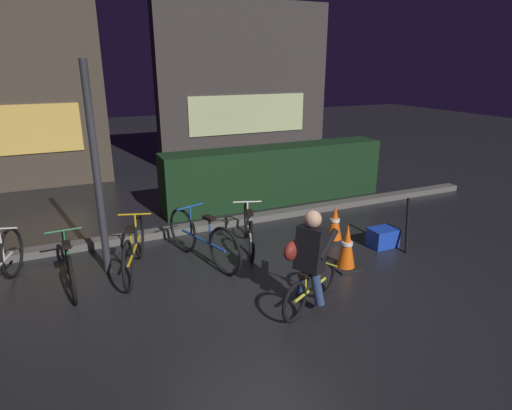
{
  "coord_description": "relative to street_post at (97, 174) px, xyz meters",
  "views": [
    {
      "loc": [
        -2.18,
        -4.61,
        2.81
      ],
      "look_at": [
        0.2,
        0.6,
        0.9
      ],
      "focal_mm": 29.91,
      "sensor_mm": 36.0,
      "label": 1
    }
  ],
  "objects": [
    {
      "name": "closed_umbrella",
      "position": [
        4.38,
        -1.15,
        -1.03
      ],
      "size": [
        0.23,
        0.3,
        0.82
      ],
      "primitive_type": "cylinder",
      "rotation": [
        0.0,
        0.34,
        0.98
      ],
      "color": "black",
      "rests_on": "ground"
    },
    {
      "name": "parked_bike_center_right",
      "position": [
        1.33,
        -0.26,
        -1.07
      ],
      "size": [
        0.6,
        1.69,
        0.81
      ],
      "rotation": [
        0.0,
        0.0,
        1.88
      ],
      "color": "black",
      "rests_on": "ground"
    },
    {
      "name": "traffic_cone_near",
      "position": [
        3.13,
        -1.3,
        -1.11
      ],
      "size": [
        0.36,
        0.36,
        0.68
      ],
      "color": "black",
      "rests_on": "ground"
    },
    {
      "name": "storefront_right",
      "position": [
        4.69,
        6.0,
        0.8
      ],
      "size": [
        5.17,
        0.54,
        4.49
      ],
      "color": "#383330",
      "rests_on": "ground"
    },
    {
      "name": "hedge_row",
      "position": [
        3.63,
        1.9,
        -0.84
      ],
      "size": [
        4.8,
        0.7,
        1.19
      ],
      "primitive_type": "cube",
      "color": "black",
      "rests_on": "ground"
    },
    {
      "name": "traffic_cone_far",
      "position": [
        3.56,
        -0.37,
        -1.13
      ],
      "size": [
        0.36,
        0.36,
        0.63
      ],
      "color": "black",
      "rests_on": "ground"
    },
    {
      "name": "street_post",
      "position": [
        0.0,
        0.0,
        0.0
      ],
      "size": [
        0.1,
        0.1,
        2.87
      ],
      "primitive_type": "cylinder",
      "color": "#2D2D33",
      "rests_on": "ground"
    },
    {
      "name": "ground_plane",
      "position": [
        1.83,
        -1.2,
        -1.43
      ],
      "size": [
        40.0,
        40.0,
        0.0
      ],
      "primitive_type": "plane",
      "color": "black"
    },
    {
      "name": "cyclist",
      "position": [
        2.08,
        -1.97,
        -0.81
      ],
      "size": [
        1.07,
        0.59,
        1.25
      ],
      "rotation": [
        0.0,
        0.0,
        0.48
      ],
      "color": "black",
      "rests_on": "ground"
    },
    {
      "name": "sidewalk_curb",
      "position": [
        1.83,
        1.0,
        -1.37
      ],
      "size": [
        12.0,
        0.24,
        0.12
      ],
      "primitive_type": "cube",
      "color": "#56544F",
      "rests_on": "ground"
    },
    {
      "name": "parked_bike_left_mid",
      "position": [
        -0.49,
        -0.22,
        -1.11
      ],
      "size": [
        0.46,
        1.54,
        0.71
      ],
      "rotation": [
        0.0,
        0.0,
        1.61
      ],
      "color": "black",
      "rests_on": "ground"
    },
    {
      "name": "parked_bike_right_mid",
      "position": [
        2.15,
        -0.05,
        -1.11
      ],
      "size": [
        0.56,
        1.45,
        0.7
      ],
      "rotation": [
        0.0,
        0.0,
        1.25
      ],
      "color": "black",
      "rests_on": "ground"
    },
    {
      "name": "storefront_left",
      "position": [
        -1.34,
        5.3,
        0.78
      ],
      "size": [
        4.11,
        0.54,
        4.45
      ],
      "color": "#42382D",
      "rests_on": "ground"
    },
    {
      "name": "blue_crate",
      "position": [
        4.14,
        -0.9,
        -1.28
      ],
      "size": [
        0.44,
        0.32,
        0.3
      ],
      "primitive_type": "cube",
      "rotation": [
        0.0,
        0.0,
        0.0
      ],
      "color": "#193DB7",
      "rests_on": "ground"
    },
    {
      "name": "parked_bike_center_left",
      "position": [
        0.36,
        -0.16,
        -1.08
      ],
      "size": [
        0.59,
        1.62,
        0.78
      ],
      "rotation": [
        0.0,
        0.0,
        1.26
      ],
      "color": "black",
      "rests_on": "ground"
    }
  ]
}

